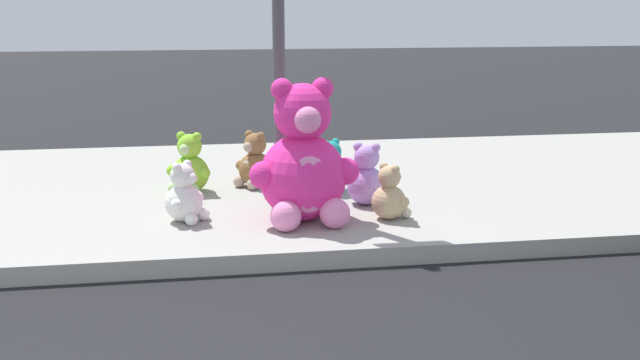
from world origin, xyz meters
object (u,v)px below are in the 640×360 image
(plush_pink_large, at_px, (304,165))
(plush_lavender, at_px, (367,179))
(plush_lime, at_px, (189,168))
(plush_white, at_px, (185,198))
(plush_tan, at_px, (390,197))
(plush_teal, at_px, (329,171))
(plush_brown, at_px, (254,164))
(sign_pole, at_px, (278,15))

(plush_pink_large, bearing_deg, plush_lavender, 34.05)
(plush_pink_large, height_order, plush_lavender, plush_pink_large)
(plush_lime, height_order, plush_white, plush_lime)
(plush_tan, bearing_deg, plush_lime, 145.27)
(plush_teal, bearing_deg, plush_brown, 155.04)
(plush_teal, bearing_deg, sign_pole, -146.15)
(plush_lavender, bearing_deg, plush_white, -169.41)
(sign_pole, relative_size, plush_teal, 6.12)
(plush_lime, bearing_deg, sign_pole, -32.72)
(sign_pole, height_order, plush_tan, sign_pole)
(plush_lime, xyz_separation_m, plush_white, (-0.02, -0.99, -0.03))
(sign_pole, bearing_deg, plush_teal, 33.85)
(sign_pole, bearing_deg, plush_lavender, -11.15)
(plush_brown, bearing_deg, plush_white, -120.28)
(plush_pink_large, relative_size, plush_teal, 2.31)
(plush_teal, bearing_deg, plush_lime, 172.01)
(plush_brown, height_order, plush_lavender, plush_lavender)
(sign_pole, bearing_deg, plush_tan, -36.55)
(plush_white, bearing_deg, plush_pink_large, -7.30)
(plush_teal, xyz_separation_m, plush_lime, (-1.35, 0.19, 0.03))
(plush_brown, distance_m, plush_tan, 1.70)
(sign_pole, height_order, plush_brown, sign_pole)
(plush_pink_large, bearing_deg, plush_lime, 130.89)
(plush_lavender, bearing_deg, plush_pink_large, -145.95)
(plush_white, bearing_deg, plush_teal, 30.41)
(plush_tan, distance_m, plush_lime, 2.08)
(plush_tan, xyz_separation_m, plush_lime, (-1.71, 1.18, 0.04))
(plush_brown, relative_size, plush_lime, 0.95)
(plush_brown, height_order, plush_white, plush_brown)
(plush_lime, bearing_deg, plush_teal, -7.99)
(plush_white, xyz_separation_m, plush_lavender, (1.63, 0.31, 0.02))
(sign_pole, distance_m, plush_white, 1.78)
(plush_pink_large, height_order, plush_white, plush_pink_large)
(sign_pole, distance_m, plush_teal, 1.61)
(plush_pink_large, height_order, plush_teal, plush_pink_large)
(plush_teal, height_order, plush_lavender, plush_lavender)
(sign_pole, xyz_separation_m, plush_tan, (0.87, -0.65, -1.50))
(sign_pole, bearing_deg, plush_brown, 105.91)
(plush_lime, relative_size, plush_white, 1.15)
(plush_teal, distance_m, plush_white, 1.59)
(plush_brown, xyz_separation_m, plush_lime, (-0.64, -0.14, 0.01))
(plush_lime, distance_m, plush_white, 0.99)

